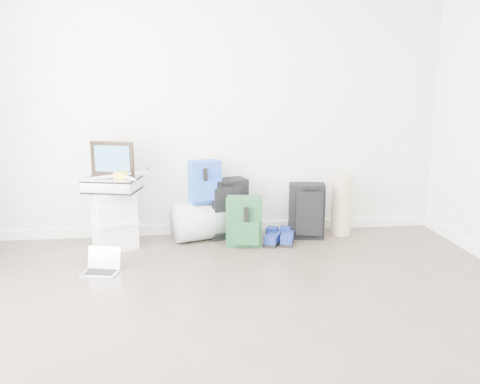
{
  "coord_description": "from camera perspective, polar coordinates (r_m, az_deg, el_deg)",
  "views": [
    {
      "loc": [
        -0.4,
        -2.52,
        1.57
      ],
      "look_at": [
        0.15,
        1.9,
        0.56
      ],
      "focal_mm": 38.0,
      "sensor_mm": 36.0,
      "label": 1
    }
  ],
  "objects": [
    {
      "name": "ground",
      "position": [
        2.99,
        1.79,
        -18.81
      ],
      "size": [
        5.0,
        5.0,
        0.0
      ],
      "primitive_type": "plane",
      "color": "#3D352C",
      "rests_on": "ground"
    },
    {
      "name": "room_envelope",
      "position": [
        2.57,
        2.0,
        16.22
      ],
      "size": [
        4.52,
        5.02,
        2.71
      ],
      "color": "silver",
      "rests_on": "ground"
    },
    {
      "name": "boxes_stack",
      "position": [
        4.86,
        -13.92,
        -3.05
      ],
      "size": [
        0.47,
        0.43,
        0.54
      ],
      "rotation": [
        0.0,
        0.0,
        0.41
      ],
      "color": "silver",
      "rests_on": "ground"
    },
    {
      "name": "briefcase",
      "position": [
        4.78,
        -14.14,
        0.82
      ],
      "size": [
        0.53,
        0.44,
        0.13
      ],
      "primitive_type": "cube",
      "rotation": [
        0.0,
        0.0,
        -0.26
      ],
      "color": "#B2B2B7",
      "rests_on": "boxes_stack"
    },
    {
      "name": "painting",
      "position": [
        4.84,
        -14.15,
        3.66
      ],
      "size": [
        0.4,
        0.17,
        0.32
      ],
      "rotation": [
        0.0,
        0.0,
        -0.35
      ],
      "color": "black",
      "rests_on": "briefcase"
    },
    {
      "name": "drone",
      "position": [
        4.74,
        -13.27,
        1.89
      ],
      "size": [
        0.5,
        0.5,
        0.05
      ],
      "rotation": [
        0.0,
        0.0,
        -0.24
      ],
      "color": "gold",
      "rests_on": "briefcase"
    },
    {
      "name": "duffel_bag",
      "position": [
        5.02,
        -3.92,
        -3.17
      ],
      "size": [
        0.7,
        0.54,
        0.38
      ],
      "primitive_type": "cylinder",
      "rotation": [
        0.0,
        1.57,
        0.3
      ],
      "color": "gray",
      "rests_on": "ground"
    },
    {
      "name": "blue_backpack",
      "position": [
        4.9,
        -3.97,
        1.07
      ],
      "size": [
        0.32,
        0.27,
        0.41
      ],
      "rotation": [
        0.0,
        0.0,
        0.24
      ],
      "color": "#193DA5",
      "rests_on": "duffel_bag"
    },
    {
      "name": "large_suitcase",
      "position": [
        5.04,
        -1.46,
        -1.84
      ],
      "size": [
        0.43,
        0.34,
        0.59
      ],
      "rotation": [
        0.0,
        0.0,
        0.3
      ],
      "color": "black",
      "rests_on": "ground"
    },
    {
      "name": "green_backpack",
      "position": [
        4.8,
        0.5,
        -3.44
      ],
      "size": [
        0.36,
        0.29,
        0.47
      ],
      "rotation": [
        0.0,
        0.0,
        -0.18
      ],
      "color": "#153B1E",
      "rests_on": "ground"
    },
    {
      "name": "carry_on",
      "position": [
        5.06,
        7.5,
        -2.12
      ],
      "size": [
        0.38,
        0.28,
        0.55
      ],
      "rotation": [
        0.0,
        0.0,
        -0.19
      ],
      "color": "black",
      "rests_on": "ground"
    },
    {
      "name": "shoes",
      "position": [
        4.93,
        4.57,
        -5.19
      ],
      "size": [
        0.36,
        0.32,
        0.1
      ],
      "rotation": [
        0.0,
        0.0,
        -0.41
      ],
      "color": "black",
      "rests_on": "ground"
    },
    {
      "name": "rolled_rug",
      "position": [
        5.23,
        11.31,
        -1.47
      ],
      "size": [
        0.2,
        0.2,
        0.6
      ],
      "primitive_type": "cylinder",
      "color": "tan",
      "rests_on": "ground"
    },
    {
      "name": "laptop",
      "position": [
        4.36,
        -15.21,
        -8.07
      ],
      "size": [
        0.32,
        0.26,
        0.2
      ],
      "rotation": [
        0.0,
        0.0,
        -0.25
      ],
      "color": "silver",
      "rests_on": "ground"
    }
  ]
}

